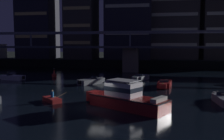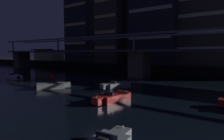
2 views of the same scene
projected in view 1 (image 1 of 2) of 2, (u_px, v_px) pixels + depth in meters
The scene contains 14 objects.
ground_plane at pixel (101, 107), 25.32m from camera, with size 400.00×400.00×0.00m, color black.
far_riverbank at pixel (141, 57), 106.06m from camera, with size 240.00×80.00×2.20m, color black.
river_bridge at pixel (131, 52), 58.58m from camera, with size 100.71×6.40×9.38m.
tower_west_low at pixel (37, 4), 76.32m from camera, with size 10.83×8.98×33.61m.
tower_west_tall at pixel (82, 18), 73.60m from camera, with size 8.29×10.46×24.27m.
tower_east_tall at pixel (173, 23), 73.39m from camera, with size 13.50×9.79×21.42m.
tower_east_low at pixel (219, 22), 71.17m from camera, with size 9.87×11.48×21.31m.
cabin_cruiser_near_left at pixel (125, 98), 24.64m from camera, with size 8.95×6.35×2.79m.
speedboat_near_center at pixel (91, 81), 40.16m from camera, with size 3.93×4.73×1.16m.
speedboat_near_right at pixel (164, 84), 37.24m from camera, with size 2.35×5.23×1.16m.
speedboat_mid_left at pixel (12, 77), 44.92m from camera, with size 5.23×2.29×1.16m.
speedboat_mid_right at pixel (140, 78), 44.62m from camera, with size 3.02×5.11×1.16m.
channel_buoy at pixel (54, 75), 48.75m from camera, with size 0.90×0.90×1.76m.
dinghy_with_paddler at pixel (52, 99), 27.40m from camera, with size 2.67×2.64×1.36m.
Camera 1 is at (5.09, -24.32, 6.22)m, focal length 39.91 mm.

